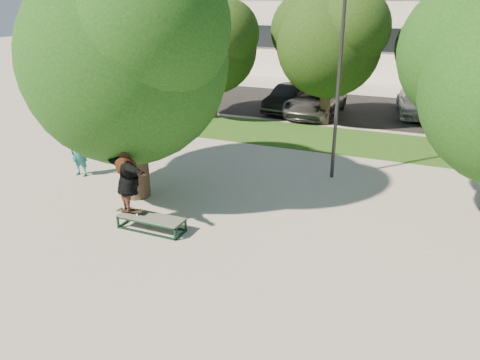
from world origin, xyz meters
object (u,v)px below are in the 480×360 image
at_px(tree_left, 124,49).
at_px(lamppost, 339,85).
at_px(grind_box, 152,223).
at_px(car_grey, 315,101).
at_px(car_silver_a, 291,96).
at_px(car_dark, 289,98).
at_px(car_silver_b, 418,101).
at_px(bystander, 79,151).

bearing_deg(tree_left, lamppost, 36.42).
bearing_deg(grind_box, car_grey, 87.67).
bearing_deg(car_silver_a, car_grey, -31.34).
distance_m(grind_box, car_dark, 14.84).
height_order(car_silver_a, car_dark, car_silver_a).
bearing_deg(car_grey, car_silver_b, 25.76).
relative_size(car_dark, car_silver_b, 0.88).
bearing_deg(car_grey, car_silver_a, 155.64).
distance_m(bystander, car_silver_b, 17.39).
relative_size(bystander, car_dark, 0.43).
distance_m(grind_box, car_silver_a, 15.34).
xyz_separation_m(lamppost, bystander, (-8.00, -3.28, -2.25)).
relative_size(tree_left, car_grey, 1.40).
bearing_deg(lamppost, bystander, -157.71).
height_order(bystander, car_silver_a, bystander).
xyz_separation_m(lamppost, car_dark, (-4.43, 9.03, -2.46)).
relative_size(tree_left, bystander, 3.94).
distance_m(tree_left, lamppost, 6.70).
bearing_deg(car_grey, lamppost, -70.01).
bearing_deg(bystander, lamppost, 23.63).
bearing_deg(tree_left, car_silver_b, 63.84).
xyz_separation_m(car_silver_a, car_silver_b, (6.50, 1.43, -0.04)).
bearing_deg(car_silver_a, tree_left, -98.77).
bearing_deg(tree_left, car_grey, 79.33).
xyz_separation_m(tree_left, car_dark, (0.86, 12.93, -3.73)).
height_order(tree_left, lamppost, tree_left).
height_order(car_grey, car_silver_b, car_grey).
distance_m(grind_box, bystander, 5.20).
bearing_deg(car_silver_a, grind_box, -91.65).
bearing_deg(tree_left, bystander, 166.97).
xyz_separation_m(tree_left, car_silver_b, (7.30, 14.85, -3.73)).
xyz_separation_m(tree_left, grind_box, (1.79, -1.87, -4.23)).
height_order(lamppost, grind_box, lamppost).
relative_size(bystander, car_silver_b, 0.38).
relative_size(car_silver_a, car_grey, 0.85).
bearing_deg(car_dark, car_grey, -5.31).
height_order(bystander, car_silver_b, bystander).
xyz_separation_m(car_silver_a, car_dark, (0.07, -0.49, -0.04)).
relative_size(grind_box, car_silver_b, 0.38).
relative_size(grind_box, car_dark, 0.43).
distance_m(lamppost, car_grey, 9.53).
distance_m(bystander, car_grey, 13.06).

